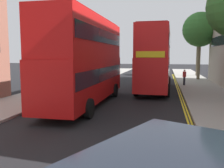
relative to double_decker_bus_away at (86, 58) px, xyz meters
The scene contains 9 objects.
sidewalk_right 9.13m from the double_decker_bus_away, 12.06° to the left, with size 4.00×80.00×0.14m, color #9E9991.
sidewalk_left 5.73m from the double_decker_bus_away, 158.41° to the left, with size 4.00×80.00×0.14m, color #9E9991.
kerb_line_outer 7.03m from the double_decker_bus_away, ahead, with size 0.10×56.00×0.01m, color yellow.
kerb_line_inner 6.89m from the double_decker_bus_away, ahead, with size 0.10×56.00×0.01m, color yellow.
double_decker_bus_away is the anchor object (origin of this frame).
double_decker_bus_oncoming 8.62m from the double_decker_bus_away, 61.70° to the left, with size 2.96×10.85×5.64m.
pedestrian_far 13.32m from the double_decker_bus_away, 58.11° to the left, with size 0.34×0.22×1.62m.
street_tree_near 20.54m from the double_decker_bus_away, 63.14° to the left, with size 4.35×4.35×8.49m.
street_tree_far 26.33m from the double_decker_bus_away, 68.23° to the left, with size 3.96×3.96×8.59m.
Camera 1 is at (3.12, -0.91, 3.24)m, focal length 39.30 mm.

